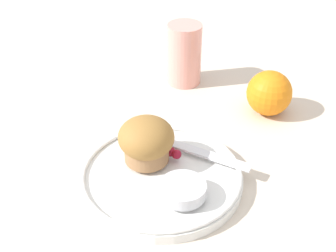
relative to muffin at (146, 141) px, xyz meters
The scene contains 8 objects.
ground_plane 0.06m from the muffin, 12.08° to the left, with size 3.00×3.00×0.00m, color beige.
plate 0.05m from the muffin, 16.08° to the right, with size 0.22×0.22×0.02m.
muffin is the anchor object (origin of this frame).
cream_ramekin 0.09m from the muffin, 19.38° to the right, with size 0.06×0.06×0.02m.
berry_pair 0.05m from the muffin, 41.35° to the left, with size 0.03×0.01×0.01m.
butter_knife 0.07m from the muffin, 59.22° to the left, with size 0.19×0.04×0.00m.
orange_fruit 0.24m from the muffin, 74.16° to the left, with size 0.07×0.07×0.07m.
juice_glass 0.26m from the muffin, 113.80° to the left, with size 0.06×0.06×0.11m.
Camera 1 is at (0.29, -0.39, 0.43)m, focal length 50.00 mm.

